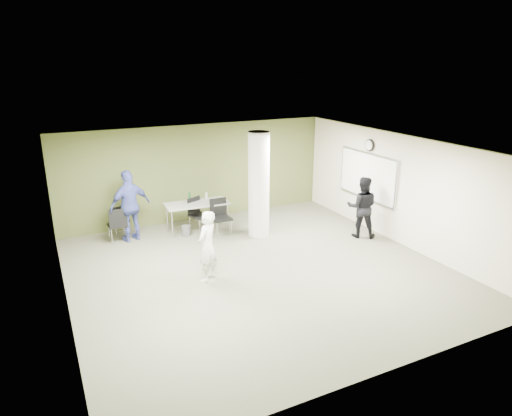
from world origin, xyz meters
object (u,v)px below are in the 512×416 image
man_black (362,207)px  chair_back_left (121,218)px  folding_table (197,204)px  woman_white (207,246)px  man_blue (130,206)px

man_black → chair_back_left: bearing=8.5°
folding_table → woman_white: woman_white is taller
folding_table → woman_white: 3.05m
folding_table → chair_back_left: size_ratio=2.04×
folding_table → man_blue: (-1.77, 0.10, 0.18)m
folding_table → man_black: bearing=-28.6°
chair_back_left → man_blue: size_ratio=0.45×
woman_white → man_black: bearing=148.2°
chair_back_left → man_blue: (0.20, -0.46, 0.45)m
man_blue → man_black: bearing=141.5°
chair_back_left → man_blue: 0.67m
chair_back_left → man_black: 6.45m
chair_back_left → woman_white: woman_white is taller
man_blue → chair_back_left: bearing=-81.6°
chair_back_left → man_black: size_ratio=0.52×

